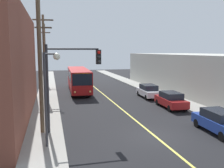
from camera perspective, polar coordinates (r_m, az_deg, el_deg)
ground_plane at (r=17.41m, az=9.76°, el=-11.67°), size 120.00×120.00×0.00m
sidewalk_left at (r=25.65m, az=-14.88°, el=-5.36°), size 2.50×90.00×0.15m
sidewalk_right at (r=29.19m, az=14.95°, el=-3.79°), size 2.50×90.00×0.15m
lane_stripe_center at (r=31.28m, az=-1.33°, el=-2.91°), size 0.16×60.00×0.01m
building_right_warehouse at (r=38.81m, az=19.23°, el=2.62°), size 12.00×27.98×5.26m
city_bus at (r=35.39m, az=-7.71°, el=1.22°), size 2.96×12.22×3.20m
parked_car_blue at (r=19.01m, az=23.46°, el=-7.89°), size 1.97×4.47×1.62m
parked_car_red at (r=25.65m, az=13.39°, el=-3.55°), size 1.97×4.47×1.62m
parked_car_white at (r=30.76m, az=8.40°, el=-1.59°), size 1.97×4.47×1.62m
utility_pole_near at (r=17.23m, az=-16.42°, el=10.18°), size 2.40×0.28×11.80m
utility_pole_mid at (r=31.12m, az=-15.36°, el=7.05°), size 2.40×0.28×9.82m
utility_pole_far at (r=44.80m, az=-15.16°, el=7.39°), size 2.40×0.28×10.19m
traffic_signal_left_corner at (r=17.10m, az=-9.57°, el=2.77°), size 3.75×0.48×6.00m
street_lamp_left at (r=14.60m, az=-14.29°, el=-0.39°), size 0.98×0.40×5.50m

